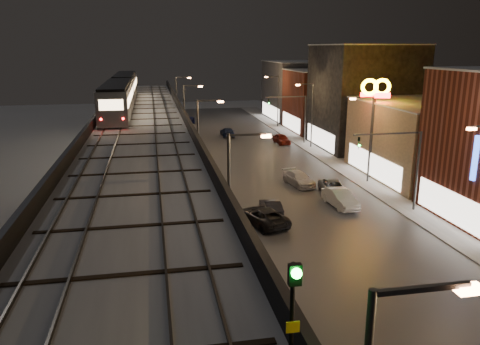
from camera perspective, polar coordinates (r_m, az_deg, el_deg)
road_surface at (r=51.31m, az=3.70°, el=-0.51°), size 17.00×120.00×0.06m
sidewalk_right at (r=54.59m, az=13.92°, el=0.07°), size 4.00×120.00×0.14m
under_viaduct_pavement at (r=49.80m, az=-11.53°, el=-1.27°), size 11.00×120.00×0.06m
elevated_viaduct at (r=45.45m, az=-11.93°, el=4.40°), size 9.00×100.00×6.30m
viaduct_trackbed at (r=45.44m, az=-11.99°, el=5.38°), size 8.40×100.00×0.32m
viaduct_parapet_streetside at (r=45.50m, az=-6.50°, el=6.21°), size 0.30×100.00×1.10m
viaduct_parapet_far at (r=45.71m, az=-17.49°, el=5.66°), size 0.30×100.00×1.10m
building_c at (r=54.24m, az=21.76°, el=3.68°), size 12.20×15.20×8.16m
building_d at (r=67.71m, az=14.81°, el=8.88°), size 12.20×13.20×14.16m
building_e at (r=80.72m, az=10.46°, el=8.61°), size 12.20×12.20×10.16m
building_f at (r=93.80m, az=7.39°, el=9.90°), size 12.20×16.20×11.16m
streetlight_left_1 at (r=27.59m, az=-0.80°, el=-2.93°), size 2.57×0.28×9.00m
streetlight_left_2 at (r=44.90m, az=-4.78°, el=4.05°), size 2.57×0.28×9.00m
streetlight_right_2 at (r=49.65m, az=15.37°, el=4.62°), size 2.56×0.28×9.00m
streetlight_left_3 at (r=62.60m, az=-6.55°, el=7.11°), size 2.57×0.28×9.00m
streetlight_right_3 at (r=66.09m, az=8.57°, el=7.46°), size 2.56×0.28×9.00m
streetlight_left_4 at (r=80.44m, az=-7.54°, el=8.82°), size 2.57×0.28×9.00m
streetlight_right_4 at (r=83.18m, az=4.48°, el=9.10°), size 2.56×0.28×9.00m
traffic_light_rig_a at (r=41.61m, az=19.55°, el=1.31°), size 6.10×0.34×7.00m
traffic_light_rig_b at (r=68.73m, az=7.02°, el=7.18°), size 6.10×0.34×7.00m
subway_train at (r=61.73m, az=-14.20°, el=9.55°), size 2.90×35.58×3.46m
rail_signal at (r=10.53m, az=6.56°, el=-14.79°), size 0.31×0.41×2.68m
car_near_white at (r=39.72m, az=3.81°, el=-4.29°), size 1.41×3.84×1.26m
car_mid_silver at (r=37.32m, az=2.82°, el=-5.42°), size 3.87×5.63×1.43m
car_mid_dark at (r=74.51m, az=-1.54°, el=4.91°), size 1.90×4.66×1.35m
car_far_white at (r=88.43m, az=-6.03°, el=6.41°), size 1.84×3.84×1.27m
car_onc_silver at (r=42.35m, az=12.11°, el=-3.17°), size 1.96×4.76×1.53m
car_onc_dark at (r=45.81m, az=11.30°, el=-1.88°), size 2.78×4.92×1.30m
car_onc_white at (r=48.23m, az=7.17°, el=-0.81°), size 2.80×4.97×1.36m
car_onc_red at (r=68.87m, az=5.10°, el=4.05°), size 1.99×4.30×1.43m
sign_mcdonalds at (r=51.18m, az=16.15°, el=8.84°), size 3.16×0.85×10.65m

